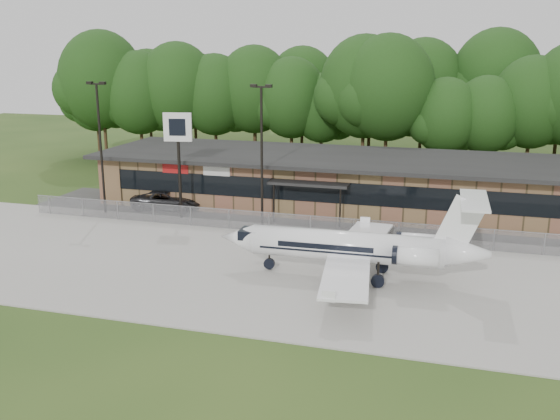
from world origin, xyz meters
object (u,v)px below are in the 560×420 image
(pole_sign, at_px, (178,138))
(terminal, at_px, (349,181))
(suv, at_px, (167,200))
(business_jet, at_px, (356,248))

(pole_sign, bearing_deg, terminal, 20.69)
(terminal, distance_m, pole_sign, 14.20)
(pole_sign, bearing_deg, suv, 124.45)
(suv, height_order, pole_sign, pole_sign)
(business_jet, height_order, pole_sign, pole_sign)
(business_jet, bearing_deg, terminal, 100.22)
(suv, distance_m, pole_sign, 6.22)
(terminal, xyz_separation_m, pole_sign, (-11.61, -7.14, 3.99))
(terminal, bearing_deg, business_jet, -78.27)
(business_jet, height_order, suv, business_jet)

